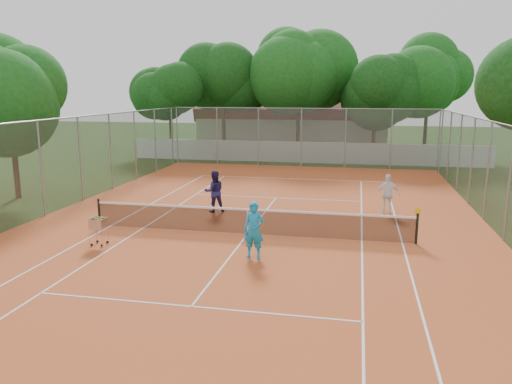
% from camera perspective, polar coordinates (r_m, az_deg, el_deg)
% --- Properties ---
extents(ground, '(120.00, 120.00, 0.00)m').
position_cam_1_polar(ground, '(18.42, -0.94, -4.89)').
color(ground, '#19340E').
rests_on(ground, ground).
extents(court_pad, '(18.00, 34.00, 0.02)m').
position_cam_1_polar(court_pad, '(18.41, -0.94, -4.86)').
color(court_pad, '#BE5225').
rests_on(court_pad, ground).
extents(court_lines, '(10.98, 23.78, 0.01)m').
position_cam_1_polar(court_lines, '(18.41, -0.94, -4.82)').
color(court_lines, white).
rests_on(court_lines, court_pad).
extents(tennis_net, '(11.88, 0.10, 0.98)m').
position_cam_1_polar(tennis_net, '(18.28, -0.94, -3.35)').
color(tennis_net, black).
rests_on(tennis_net, court_pad).
extents(perimeter_fence, '(18.00, 34.00, 4.00)m').
position_cam_1_polar(perimeter_fence, '(17.95, -0.96, 1.25)').
color(perimeter_fence, slate).
rests_on(perimeter_fence, ground).
extents(boundary_wall, '(26.00, 0.30, 1.50)m').
position_cam_1_polar(boundary_wall, '(36.72, 5.50, 4.54)').
color(boundary_wall, silver).
rests_on(boundary_wall, ground).
extents(clubhouse, '(16.40, 9.00, 4.40)m').
position_cam_1_polar(clubhouse, '(46.70, 4.40, 7.85)').
color(clubhouse, beige).
rests_on(clubhouse, ground).
extents(tropical_trees, '(29.00, 19.00, 10.00)m').
position_cam_1_polar(tropical_trees, '(39.43, 6.10, 11.20)').
color(tropical_trees, '#0D3710').
rests_on(tropical_trees, ground).
extents(player_near, '(0.68, 0.47, 1.80)m').
position_cam_1_polar(player_near, '(15.65, -0.24, -4.37)').
color(player_near, '#1790C9').
rests_on(player_near, court_pad).
extents(player_far_left, '(1.08, 0.98, 1.80)m').
position_cam_1_polar(player_far_left, '(21.61, -4.78, 0.07)').
color(player_far_left, '#201B53').
rests_on(player_far_left, court_pad).
extents(player_far_right, '(1.04, 0.52, 1.71)m').
position_cam_1_polar(player_far_right, '(21.95, 14.84, -0.23)').
color(player_far_right, white).
rests_on(player_far_right, court_pad).
extents(ball_hopper, '(0.58, 0.58, 1.03)m').
position_cam_1_polar(ball_hopper, '(17.82, -17.53, -4.21)').
color(ball_hopper, '#B8B7BE').
rests_on(ball_hopper, court_pad).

